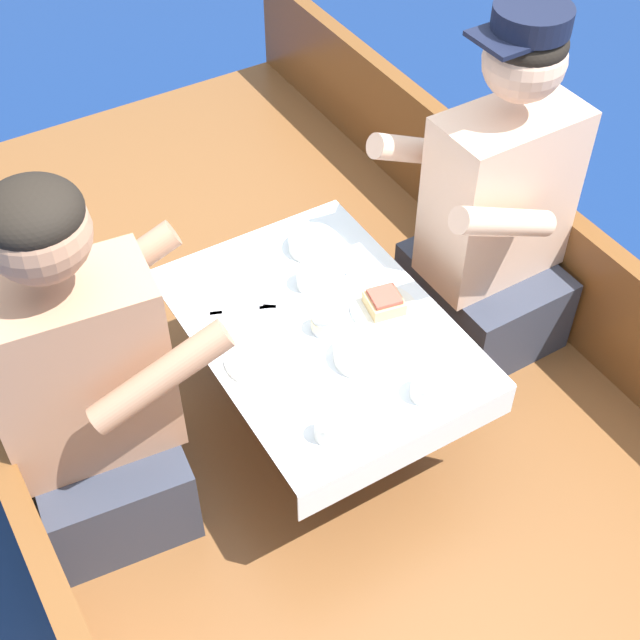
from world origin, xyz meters
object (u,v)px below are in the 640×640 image
(sandwich, at_px, (384,302))
(person_port, at_px, (87,393))
(coffee_cup_port, at_px, (311,277))
(coffee_cup_starboard, at_px, (426,388))
(coffee_cup_center, at_px, (328,429))
(person_starboard, at_px, (494,218))
(tin_can, at_px, (322,323))

(sandwich, bearing_deg, person_port, 173.58)
(person_port, xyz_separation_m, coffee_cup_port, (0.67, 0.09, -0.02))
(coffee_cup_starboard, relative_size, coffee_cup_center, 1.17)
(person_starboard, xyz_separation_m, coffee_cup_starboard, (-0.51, -0.39, -0.04))
(person_starboard, xyz_separation_m, coffee_cup_port, (-0.55, 0.09, -0.03))
(person_starboard, xyz_separation_m, tin_can, (-0.61, -0.07, -0.04))
(coffee_cup_port, distance_m, coffee_cup_center, 0.51)
(person_starboard, bearing_deg, coffee_cup_port, -9.69)
(coffee_cup_starboard, bearing_deg, coffee_cup_center, 176.45)
(sandwich, xyz_separation_m, tin_can, (-0.18, 0.02, -0.00))
(person_starboard, distance_m, sandwich, 0.45)
(sandwich, relative_size, coffee_cup_port, 1.01)
(person_starboard, relative_size, coffee_cup_center, 12.15)
(person_starboard, relative_size, coffee_cup_starboard, 10.37)
(tin_can, bearing_deg, coffee_cup_port, 69.01)
(person_port, xyz_separation_m, person_starboard, (1.22, 0.01, 0.01))
(person_starboard, height_order, coffee_cup_port, person_starboard)
(coffee_cup_port, xyz_separation_m, coffee_cup_starboard, (0.04, -0.48, -0.00))
(person_starboard, height_order, tin_can, person_starboard)
(person_starboard, bearing_deg, tin_can, 6.12)
(coffee_cup_port, bearing_deg, tin_can, -110.99)
(coffee_cup_port, distance_m, coffee_cup_starboard, 0.48)
(person_port, height_order, coffee_cup_port, person_port)
(person_port, xyz_separation_m, sandwich, (0.78, -0.09, -0.02))
(person_port, distance_m, coffee_cup_starboard, 0.81)
(person_starboard, relative_size, tin_can, 16.02)
(coffee_cup_port, relative_size, coffee_cup_starboard, 1.03)
(tin_can, bearing_deg, person_port, 173.67)
(sandwich, distance_m, tin_can, 0.18)
(coffee_cup_starboard, distance_m, coffee_cup_center, 0.27)
(coffee_cup_center, bearing_deg, coffee_cup_port, 63.78)
(coffee_cup_starboard, bearing_deg, coffee_cup_port, 95.00)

